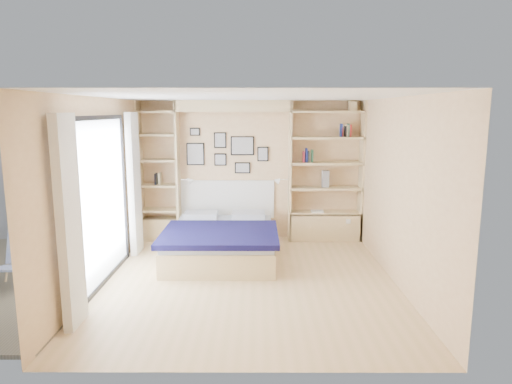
{
  "coord_description": "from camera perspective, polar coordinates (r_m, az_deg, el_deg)",
  "views": [
    {
      "loc": [
        0.11,
        -6.0,
        2.32
      ],
      "look_at": [
        0.1,
        0.9,
        1.09
      ],
      "focal_mm": 32.0,
      "sensor_mm": 36.0,
      "label": 1
    }
  ],
  "objects": [
    {
      "name": "bed",
      "position": [
        7.35,
        -4.3,
        -6.05
      ],
      "size": [
        1.75,
        2.29,
        1.07
      ],
      "color": "#D3B67F",
      "rests_on": "ground"
    },
    {
      "name": "shelf_decor",
      "position": [
        8.15,
        7.28,
        5.63
      ],
      "size": [
        3.59,
        0.23,
        2.03
      ],
      "color": "#AF2638",
      "rests_on": "ground"
    },
    {
      "name": "reading_lamps",
      "position": [
        8.1,
        -2.8,
        1.45
      ],
      "size": [
        1.92,
        0.12,
        0.15
      ],
      "color": "silver",
      "rests_on": "ground"
    },
    {
      "name": "room_shell",
      "position": [
        7.64,
        -3.62,
        0.73
      ],
      "size": [
        4.5,
        4.5,
        4.5
      ],
      "color": "#E3BB88",
      "rests_on": "ground"
    },
    {
      "name": "photo_gallery",
      "position": [
        8.27,
        -3.81,
        5.13
      ],
      "size": [
        1.48,
        0.02,
        0.82
      ],
      "color": "black",
      "rests_on": "ground"
    },
    {
      "name": "ground",
      "position": [
        6.43,
        -0.91,
        -11.03
      ],
      "size": [
        4.5,
        4.5,
        0.0
      ],
      "primitive_type": "plane",
      "color": "#DBB27D",
      "rests_on": "ground"
    },
    {
      "name": "deck_chair",
      "position": [
        6.96,
        -27.46,
        -7.11
      ],
      "size": [
        0.55,
        0.86,
        0.83
      ],
      "rotation": [
        0.0,
        0.0,
        0.07
      ],
      "color": "tan",
      "rests_on": "ground"
    }
  ]
}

